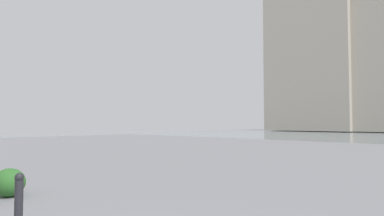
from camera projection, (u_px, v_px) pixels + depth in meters
building_annex at (318, 63)px, 69.00m from camera, size 16.97×14.92×27.99m
bollard_near at (19, 200)px, 4.93m from camera, size 0.13×0.13×0.82m
shrub_round at (9, 183)px, 7.06m from camera, size 0.70×0.63×0.60m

